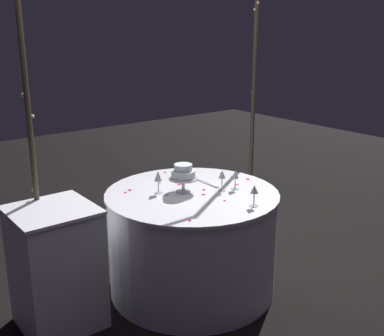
{
  "coord_description": "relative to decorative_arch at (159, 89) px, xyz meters",
  "views": [
    {
      "loc": [
        -2.04,
        -2.62,
        1.95
      ],
      "look_at": [
        0.0,
        0.0,
        0.97
      ],
      "focal_mm": 44.68,
      "sensor_mm": 36.0,
      "label": 1
    }
  ],
  "objects": [
    {
      "name": "ground_plane",
      "position": [
        -0.0,
        -0.4,
        -1.5
      ],
      "size": [
        12.0,
        12.0,
        0.0
      ],
      "primitive_type": "plane",
      "color": "black"
    },
    {
      "name": "decorative_arch",
      "position": [
        0.0,
        0.0,
        0.0
      ],
      "size": [
        2.07,
        0.06,
        2.31
      ],
      "color": "#473D2D",
      "rests_on": "ground"
    },
    {
      "name": "main_table",
      "position": [
        -0.0,
        -0.4,
        -1.11
      ],
      "size": [
        1.28,
        1.28,
        0.78
      ],
      "color": "white",
      "rests_on": "ground"
    },
    {
      "name": "side_table",
      "position": [
        -1.0,
        -0.22,
        -1.08
      ],
      "size": [
        0.52,
        0.52,
        0.84
      ],
      "color": "white",
      "rests_on": "ground"
    },
    {
      "name": "tiered_cake",
      "position": [
        -0.04,
        -0.35,
        -0.58
      ],
      "size": [
        0.22,
        0.22,
        0.21
      ],
      "color": "silver",
      "rests_on": "main_table"
    },
    {
      "name": "wine_glass_0",
      "position": [
        0.3,
        -0.54,
        -0.61
      ],
      "size": [
        0.06,
        0.06,
        0.15
      ],
      "color": "silver",
      "rests_on": "main_table"
    },
    {
      "name": "wine_glass_1",
      "position": [
        -0.2,
        -0.26,
        -0.59
      ],
      "size": [
        0.06,
        0.06,
        0.17
      ],
      "color": "silver",
      "rests_on": "main_table"
    },
    {
      "name": "wine_glass_2",
      "position": [
        0.2,
        -0.51,
        -0.6
      ],
      "size": [
        0.06,
        0.06,
        0.16
      ],
      "color": "silver",
      "rests_on": "main_table"
    },
    {
      "name": "wine_glass_3",
      "position": [
        0.16,
        -0.88,
        -0.61
      ],
      "size": [
        0.06,
        0.06,
        0.15
      ],
      "color": "silver",
      "rests_on": "main_table"
    },
    {
      "name": "cake_knife",
      "position": [
        0.22,
        -0.32,
        -0.71
      ],
      "size": [
        0.03,
        0.3,
        0.01
      ],
      "color": "silver",
      "rests_on": "main_table"
    },
    {
      "name": "rose_petal_0",
      "position": [
        0.07,
        -0.69,
        -0.71
      ],
      "size": [
        0.03,
        0.03,
        0.0
      ],
      "primitive_type": "ellipsoid",
      "rotation": [
        0.0,
        0.0,
        3.59
      ],
      "color": "#C61951",
      "rests_on": "main_table"
    },
    {
      "name": "rose_petal_1",
      "position": [
        0.13,
        0.13,
        -0.71
      ],
      "size": [
        0.04,
        0.04,
        0.0
      ],
      "primitive_type": "ellipsoid",
      "rotation": [
        0.0,
        0.0,
        0.92
      ],
      "color": "#C61951",
      "rests_on": "main_table"
    },
    {
      "name": "rose_petal_2",
      "position": [
        0.38,
        -0.48,
        -0.71
      ],
      "size": [
        0.05,
        0.04,
        0.0
      ],
      "primitive_type": "ellipsoid",
      "rotation": [
        0.0,
        0.0,
        3.48
      ],
      "color": "#C61951",
      "rests_on": "main_table"
    },
    {
      "name": "rose_petal_3",
      "position": [
        0.48,
        -0.18,
        -0.71
      ],
      "size": [
        0.03,
        0.03,
        0.0
      ],
      "primitive_type": "ellipsoid",
      "rotation": [
        0.0,
        0.0,
        1.0
      ],
      "color": "#C61951",
      "rests_on": "main_table"
    },
    {
      "name": "rose_petal_4",
      "position": [
        -0.07,
        -0.07,
        -0.71
      ],
      "size": [
        0.02,
        0.03,
        0.0
      ],
      "primitive_type": "ellipsoid",
      "rotation": [
        0.0,
        0.0,
        5.08
      ],
      "color": "#C61951",
      "rests_on": "main_table"
    },
    {
      "name": "rose_petal_5",
      "position": [
        -0.39,
        -0.11,
        -0.71
      ],
      "size": [
        0.03,
        0.03,
        0.0
      ],
      "primitive_type": "ellipsoid",
      "rotation": [
        0.0,
        0.0,
        1.04
      ],
      "color": "#C61951",
      "rests_on": "main_table"
    },
    {
      "name": "rose_petal_6",
      "position": [
        0.54,
        -0.43,
        -0.71
      ],
      "size": [
        0.04,
        0.05,
        0.0
      ],
      "primitive_type": "ellipsoid",
      "rotation": [
        0.0,
        0.0,
        1.11
      ],
      "color": "#C61951",
      "rests_on": "main_table"
    },
    {
      "name": "rose_petal_7",
      "position": [
        0.1,
        -0.42,
        -0.71
      ],
      "size": [
        0.04,
        0.04,
        0.0
      ],
      "primitive_type": "ellipsoid",
      "rotation": [
        0.0,
        0.0,
        3.9
      ],
      "color": "#C61951",
      "rests_on": "main_table"
    },
    {
      "name": "rose_petal_8",
      "position": [
        -0.19,
        -0.35,
        -0.71
      ],
      "size": [
        0.03,
        0.03,
        0.0
      ],
      "primitive_type": "ellipsoid",
      "rotation": [
        0.0,
        0.0,
        3.73
      ],
      "color": "#C61951",
      "rests_on": "main_table"
    },
    {
      "name": "rose_petal_9",
      "position": [
        0.03,
        -0.21,
        -0.71
      ],
      "size": [
        0.04,
        0.03,
        0.0
      ],
      "primitive_type": "ellipsoid",
      "rotation": [
        0.0,
        0.0,
        3.12
      ],
      "color": "#C61951",
      "rests_on": "main_table"
    },
    {
      "name": "rose_petal_10",
      "position": [
        0.29,
        0.01,
        -0.71
      ],
      "size": [
        0.04,
        0.04,
        0.0
      ],
      "primitive_type": "ellipsoid",
      "rotation": [
        0.0,
        0.0,
        5.71
      ],
      "color": "#C61951",
      "rests_on": "main_table"
    },
    {
      "name": "rose_petal_11",
      "position": [
        -0.34,
        -0.08,
        -0.71
      ],
      "size": [
        0.03,
        0.04,
        0.0
      ],
      "primitive_type": "ellipsoid",
      "rotation": [
        0.0,
        0.0,
        1.69
      ],
      "color": "#C61951",
      "rests_on": "main_table"
    },
    {
      "name": "rose_petal_12",
      "position": [
        -0.34,
        -0.82,
        -0.71
      ],
      "size": [
        0.03,
        0.03,
        0.0
      ],
      "primitive_type": "ellipsoid",
      "rotation": [
        0.0,
        0.0,
        1.05
      ],
      "color": "#C61951",
      "rests_on": "main_table"
    },
    {
      "name": "rose_petal_13",
      "position": [
        0.03,
        -0.5,
        -0.71
      ],
      "size": [
        0.04,
        0.04,
        0.0
      ],
      "primitive_type": "ellipsoid",
      "rotation": [
        0.0,
        0.0,
        5.14
      ],
      "color": "#C61951",
      "rests_on": "main_table"
    }
  ]
}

